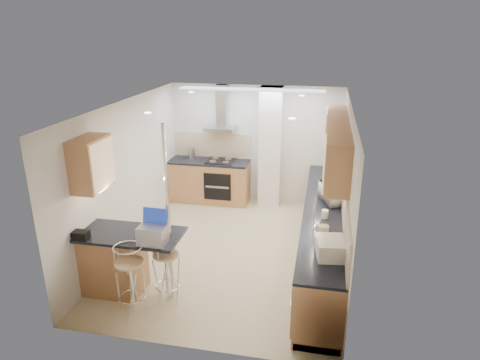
% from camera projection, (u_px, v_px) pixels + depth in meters
% --- Properties ---
extents(ground, '(4.80, 4.80, 0.00)m').
position_uv_depth(ground, '(232.00, 251.00, 7.32)').
color(ground, tan).
rests_on(ground, ground).
extents(room_shell, '(3.64, 4.84, 2.51)m').
position_uv_depth(room_shell, '(255.00, 159.00, 7.09)').
color(room_shell, silver).
rests_on(room_shell, ground).
extents(right_counter, '(0.63, 4.40, 0.92)m').
position_uv_depth(right_counter, '(322.00, 234.00, 6.89)').
color(right_counter, '#A76942').
rests_on(right_counter, ground).
extents(back_counter, '(1.70, 0.63, 0.92)m').
position_uv_depth(back_counter, '(210.00, 181.00, 9.28)').
color(back_counter, '#A76942').
rests_on(back_counter, ground).
extents(peninsula, '(1.47, 0.72, 0.94)m').
position_uv_depth(peninsula, '(132.00, 263.00, 6.03)').
color(peninsula, '#A76942').
rests_on(peninsula, ground).
extents(microwave, '(0.54, 0.63, 0.30)m').
position_uv_depth(microwave, '(334.00, 193.00, 6.93)').
color(microwave, silver).
rests_on(microwave, right_counter).
extents(laptop, '(0.36, 0.28, 0.25)m').
position_uv_depth(laptop, '(153.00, 235.00, 5.56)').
color(laptop, '#A0A2A7').
rests_on(laptop, peninsula).
extents(bag, '(0.21, 0.16, 0.11)m').
position_uv_depth(bag, '(81.00, 235.00, 5.70)').
color(bag, black).
rests_on(bag, peninsula).
extents(bar_stool_near, '(0.51, 0.51, 0.98)m').
position_uv_depth(bar_stool_near, '(131.00, 279.00, 5.62)').
color(bar_stool_near, tan).
rests_on(bar_stool_near, ground).
extents(bar_stool_end, '(0.54, 0.54, 0.93)m').
position_uv_depth(bar_stool_end, '(167.00, 270.00, 5.88)').
color(bar_stool_end, tan).
rests_on(bar_stool_end, ground).
extents(jar_a, '(0.15, 0.15, 0.17)m').
position_uv_depth(jar_a, '(337.00, 192.00, 7.18)').
color(jar_a, silver).
rests_on(jar_a, right_counter).
extents(jar_b, '(0.12, 0.12, 0.14)m').
position_uv_depth(jar_b, '(334.00, 182.00, 7.64)').
color(jar_b, silver).
rests_on(jar_b, right_counter).
extents(jar_c, '(0.17, 0.17, 0.21)m').
position_uv_depth(jar_c, '(323.00, 233.00, 5.71)').
color(jar_c, beige).
rests_on(jar_c, right_counter).
extents(jar_d, '(0.13, 0.13, 0.13)m').
position_uv_depth(jar_d, '(325.00, 214.00, 6.37)').
color(jar_d, silver).
rests_on(jar_d, right_counter).
extents(bread_bin, '(0.39, 0.46, 0.22)m').
position_uv_depth(bread_bin, '(330.00, 248.00, 5.29)').
color(bread_bin, silver).
rests_on(bread_bin, right_counter).
extents(kettle, '(0.16, 0.16, 0.24)m').
position_uv_depth(kettle, '(192.00, 153.00, 9.24)').
color(kettle, '#A7A9AC').
rests_on(kettle, back_counter).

